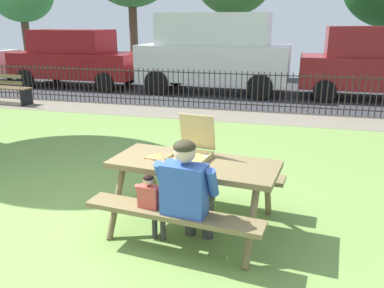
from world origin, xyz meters
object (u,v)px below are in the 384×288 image
object	(u,v)px
parked_car_left	(76,57)
parked_car_center	(214,51)
park_bench_left	(3,89)
parked_car_right	(383,62)
child_at_table	(152,202)
pizza_slice_on_table	(153,157)
pizza_box_open	(192,150)
picnic_table_foreground	(194,177)
adult_at_table	(188,191)

from	to	relation	value
parked_car_left	parked_car_center	size ratio (longest dim) A/B	0.94
park_bench_left	parked_car_left	bearing A→B (deg)	83.15
parked_car_left	parked_car_right	bearing A→B (deg)	-0.00
child_at_table	pizza_slice_on_table	bearing A→B (deg)	107.65
pizza_box_open	parked_car_left	bearing A→B (deg)	126.81
parked_car_center	parked_car_left	bearing A→B (deg)	179.99
park_bench_left	parked_car_left	world-z (taller)	parked_car_left
pizza_box_open	parked_car_right	distance (m)	9.25
parked_car_left	child_at_table	bearing A→B (deg)	-56.16
picnic_table_foreground	park_bench_left	bearing A→B (deg)	141.86
adult_at_table	child_at_table	xyz separation A→B (m)	(-0.38, 0.01, -0.17)
picnic_table_foreground	parked_car_center	world-z (taller)	parked_car_center
pizza_slice_on_table	parked_car_center	xyz separation A→B (m)	(-1.08, 8.67, 0.53)
child_at_table	park_bench_left	bearing A→B (deg)	138.07
parked_car_left	parked_car_center	distance (m)	4.93
pizza_slice_on_table	pizza_box_open	bearing A→B (deg)	13.07
picnic_table_foreground	pizza_box_open	bearing A→B (deg)	114.42
pizza_slice_on_table	parked_car_left	xyz separation A→B (m)	(-6.00, 8.67, 0.23)
picnic_table_foreground	parked_car_right	bearing A→B (deg)	68.58
child_at_table	parked_car_center	distance (m)	9.31
pizza_box_open	picnic_table_foreground	bearing A→B (deg)	-65.58
picnic_table_foreground	adult_at_table	distance (m)	0.52
picnic_table_foreground	park_bench_left	world-z (taller)	park_bench_left
adult_at_table	parked_car_left	bearing A→B (deg)	125.40
picnic_table_foreground	parked_car_left	size ratio (longest dim) A/B	0.44
adult_at_table	park_bench_left	world-z (taller)	adult_at_table
picnic_table_foreground	park_bench_left	distance (m)	8.73
parked_car_left	parked_car_right	distance (m)	9.88
parked_car_left	parked_car_center	bearing A→B (deg)	-0.01
pizza_box_open	parked_car_right	world-z (taller)	parked_car_right
adult_at_table	parked_car_left	size ratio (longest dim) A/B	0.27
picnic_table_foreground	pizza_slice_on_table	size ratio (longest dim) A/B	8.64
child_at_table	adult_at_table	bearing A→B (deg)	-1.40
pizza_box_open	adult_at_table	distance (m)	0.67
pizza_slice_on_table	adult_at_table	world-z (taller)	adult_at_table
child_at_table	parked_car_right	distance (m)	9.94
pizza_box_open	parked_car_left	world-z (taller)	parked_car_left
pizza_box_open	child_at_table	bearing A→B (deg)	-112.13
park_bench_left	picnic_table_foreground	bearing A→B (deg)	-38.14
pizza_box_open	parked_car_center	xyz separation A→B (m)	(-1.50, 8.58, 0.45)
parked_car_center	parked_car_right	world-z (taller)	parked_car_center
child_at_table	parked_car_left	xyz separation A→B (m)	(-6.17, 9.20, 0.51)
picnic_table_foreground	pizza_slice_on_table	distance (m)	0.50
park_bench_left	pizza_slice_on_table	bearing A→B (deg)	-40.03
pizza_slice_on_table	parked_car_center	size ratio (longest dim) A/B	0.05
picnic_table_foreground	adult_at_table	bearing A→B (deg)	-82.09
pizza_slice_on_table	parked_car_right	size ratio (longest dim) A/B	0.05
parked_car_right	picnic_table_foreground	bearing A→B (deg)	-111.42
adult_at_table	picnic_table_foreground	bearing A→B (deg)	97.91
adult_at_table	park_bench_left	xyz separation A→B (m)	(-6.94, 5.90, -0.24)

